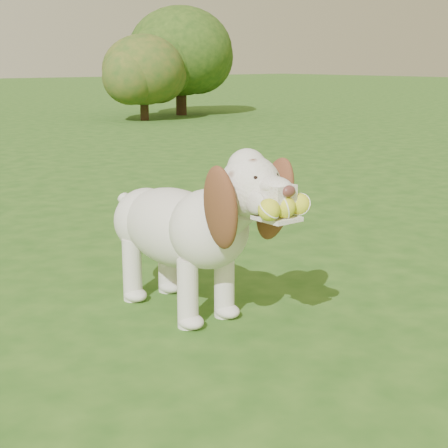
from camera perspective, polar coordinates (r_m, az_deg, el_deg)
ground at (r=3.33m, az=-11.84°, el=-6.61°), size 80.00×80.00×0.00m
dog at (r=3.03m, az=-2.94°, el=0.03°), size 0.42×1.21×0.79m
shrub_f at (r=14.55m, az=-3.63°, el=14.14°), size 2.13×2.13×2.21m
shrub_d at (r=13.31m, az=-6.71°, el=12.60°), size 1.55×1.55×1.60m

